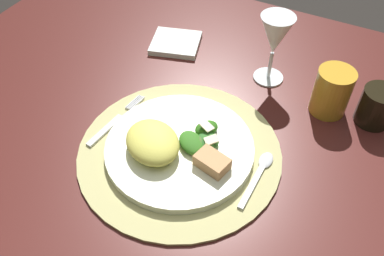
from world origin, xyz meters
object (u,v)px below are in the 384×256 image
Objects in this scene: spoon at (261,170)px; wine_glass at (275,37)px; fork at (114,122)px; napkin at (176,43)px; dining_table at (215,173)px; dinner_plate at (180,148)px; dark_tumbler at (377,106)px; amber_tumbler at (332,92)px.

wine_glass is at bearing 106.95° from spoon.
spoon is 0.28m from wine_glass.
fork is 1.20× the size of spoon.
spoon is 1.20× the size of napkin.
dining_table is 9.03× the size of wine_glass.
spoon is at bearing -73.05° from wine_glass.
fork is 1.44× the size of napkin.
dinner_plate is at bearing -1.15° from fork.
dining_table is 0.33m from napkin.
dining_table is 8.61× the size of fork.
wine_glass is at bearing -3.26° from napkin.
fork is 2.12× the size of dark_tumbler.
amber_tumbler is (0.36, 0.24, 0.04)m from fork.
wine_glass is at bearing 172.43° from dark_tumbler.
dinner_plate reaches higher than dining_table.
fork is at bearing -161.05° from dining_table.
dinner_plate is 0.30m from wine_glass.
wine_glass is at bearing 164.12° from amber_tumbler.
wine_glass reaches higher than amber_tumbler.
amber_tumbler reaches higher than dark_tumbler.
dark_tumbler is at bearing 35.21° from dining_table.
dinner_plate is 2.82× the size of amber_tumbler.
dining_table is at bearing 156.74° from spoon.
dinner_plate is at bearing -122.79° from dining_table.
napkin is 1.16× the size of amber_tumbler.
dinner_plate is (-0.04, -0.07, 0.13)m from dining_table.
dining_table is 0.15m from dinner_plate.
fork is at bearing -175.91° from spoon.
fork reaches higher than dining_table.
dinner_plate is at bearing -104.39° from wine_glass.
dining_table is at bearing 18.95° from fork.
dinner_plate is at bearing -60.03° from napkin.
wine_glass is 1.59× the size of amber_tumbler.
napkin is 0.73× the size of wine_glass.
dark_tumbler is (0.15, 0.22, 0.03)m from spoon.
napkin is at bearing 119.97° from dinner_plate.
wine_glass is 2.02× the size of dark_tumbler.
dark_tumbler reaches higher than fork.
spoon is (0.15, 0.02, -0.01)m from dinner_plate.
dinner_plate is 0.15m from spoon.
wine_glass is (0.03, 0.21, 0.22)m from dining_table.
dinner_plate reaches higher than fork.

